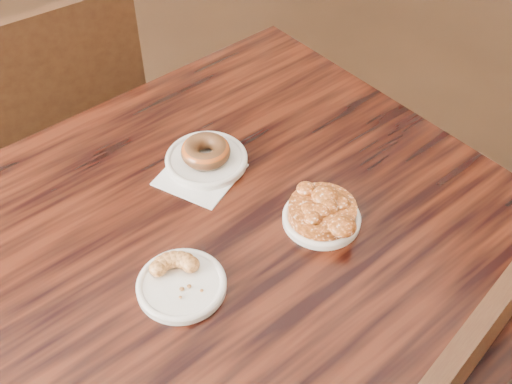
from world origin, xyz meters
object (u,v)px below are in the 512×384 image
cafe_table (249,335)px  chair_far (46,119)px  cruller_fragment (181,278)px  glazed_donut (206,151)px  apple_fritter (322,209)px

cafe_table → chair_far: 0.92m
chair_far → cruller_fragment: (0.04, -0.96, 0.33)m
cafe_table → glazed_donut: bearing=76.8°
chair_far → cafe_table: bearing=96.6°
cafe_table → glazed_donut: size_ratio=9.93×
cafe_table → apple_fritter: apple_fritter is taller
chair_far → cruller_fragment: bearing=86.0°
chair_far → apple_fritter: chair_far is taller
glazed_donut → cruller_fragment: 0.31m
cafe_table → glazed_donut: glazed_donut is taller
cruller_fragment → chair_far: bearing=92.4°
cafe_table → cruller_fragment: 0.44m
chair_far → cruller_fragment: size_ratio=8.50×
glazed_donut → cruller_fragment: (-0.17, -0.26, -0.01)m
cruller_fragment → glazed_donut: bearing=56.9°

